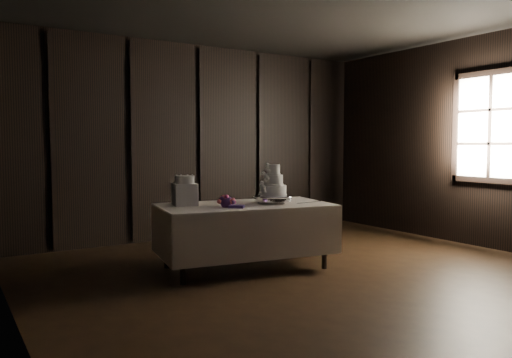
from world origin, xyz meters
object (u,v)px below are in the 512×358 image
object	(u,v)px
display_table	(245,233)
box_pedestal	(185,194)
cake_stand	(273,199)
bouquet	(227,202)
wedding_cake	(272,183)
small_cake	(185,180)

from	to	relation	value
display_table	box_pedestal	world-z (taller)	box_pedestal
cake_stand	box_pedestal	size ratio (longest dim) A/B	1.86
bouquet	wedding_cake	bearing A→B (deg)	2.38
cake_stand	box_pedestal	world-z (taller)	box_pedestal
display_table	box_pedestal	bearing A→B (deg)	164.50
wedding_cake	small_cake	size ratio (longest dim) A/B	1.66
display_table	wedding_cake	size ratio (longest dim) A/B	5.76
bouquet	small_cake	xyz separation A→B (m)	(-0.32, 0.42, 0.24)
display_table	box_pedestal	size ratio (longest dim) A/B	8.21
display_table	small_cake	distance (m)	0.94
wedding_cake	box_pedestal	world-z (taller)	wedding_cake
wedding_cake	box_pedestal	xyz separation A→B (m)	(-0.95, 0.39, -0.11)
wedding_cake	bouquet	distance (m)	0.65
box_pedestal	bouquet	bearing A→B (deg)	-52.23
display_table	box_pedestal	xyz separation A→B (m)	(-0.63, 0.29, 0.47)
bouquet	box_pedestal	world-z (taller)	box_pedestal
display_table	bouquet	distance (m)	0.52
bouquet	box_pedestal	size ratio (longest dim) A/B	1.43
bouquet	cake_stand	bearing A→B (deg)	3.64
cake_stand	small_cake	bearing A→B (deg)	158.92
box_pedestal	small_cake	world-z (taller)	small_cake
bouquet	box_pedestal	xyz separation A→B (m)	(-0.32, 0.42, 0.07)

